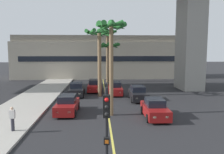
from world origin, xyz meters
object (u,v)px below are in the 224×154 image
(traffic_light_median_near, at_px, (107,131))
(palm_tree_mid_median, at_px, (111,37))
(car_queue_second, at_px, (155,109))
(car_queue_fourth, at_px, (95,86))
(palm_tree_near_median, at_px, (107,42))
(car_queue_fifth, at_px, (138,94))
(palm_tree_far_median, at_px, (99,43))
(car_queue_front, at_px, (67,105))
(palm_tree_farthest_median, at_px, (109,50))
(car_queue_third, at_px, (77,90))
(pedestrian_mid_block, at_px, (12,118))
(car_queue_sixth, at_px, (115,89))

(traffic_light_median_near, bearing_deg, palm_tree_mid_median, 86.12)
(palm_tree_mid_median, bearing_deg, car_queue_second, -13.32)
(car_queue_fourth, xyz_separation_m, palm_tree_near_median, (2.05, 8.66, 6.23))
(car_queue_fourth, xyz_separation_m, car_queue_fifth, (4.87, -5.79, 0.00))
(palm_tree_far_median, bearing_deg, car_queue_front, -111.87)
(palm_tree_farthest_median, bearing_deg, car_queue_front, -107.28)
(car_queue_third, relative_size, traffic_light_median_near, 0.99)
(traffic_light_median_near, distance_m, palm_tree_mid_median, 11.91)
(car_queue_fourth, relative_size, palm_tree_far_median, 0.52)
(car_queue_second, bearing_deg, palm_tree_far_median, 116.35)
(car_queue_fourth, distance_m, palm_tree_far_median, 6.62)
(palm_tree_mid_median, height_order, palm_tree_far_median, palm_tree_far_median)
(palm_tree_mid_median, bearing_deg, palm_tree_farthest_median, 88.11)
(car_queue_fourth, height_order, pedestrian_mid_block, pedestrian_mid_block)
(car_queue_front, xyz_separation_m, car_queue_third, (0.08, 7.67, 0.00))
(car_queue_sixth, bearing_deg, pedestrian_mid_block, -120.93)
(car_queue_fifth, xyz_separation_m, pedestrian_mid_block, (-10.00, -9.52, 0.28))
(car_queue_front, height_order, palm_tree_near_median, palm_tree_near_median)
(pedestrian_mid_block, bearing_deg, car_queue_front, 58.01)
(pedestrian_mid_block, bearing_deg, palm_tree_near_median, 73.33)
(car_queue_fourth, xyz_separation_m, pedestrian_mid_block, (-5.13, -15.30, 0.28))
(car_queue_fourth, relative_size, palm_tree_mid_median, 0.52)
(car_queue_front, xyz_separation_m, car_queue_fifth, (7.06, 4.80, 0.00))
(palm_tree_far_median, bearing_deg, palm_tree_mid_median, -83.65)
(car_queue_second, relative_size, car_queue_fifth, 1.01)
(car_queue_front, distance_m, palm_tree_farthest_median, 15.11)
(traffic_light_median_near, bearing_deg, palm_tree_farthest_median, 87.24)
(palm_tree_far_median, relative_size, palm_tree_farthest_median, 1.20)
(traffic_light_median_near, bearing_deg, car_queue_third, 98.40)
(palm_tree_far_median, bearing_deg, car_queue_sixth, 28.05)
(car_queue_third, xyz_separation_m, palm_tree_mid_median, (3.70, -8.62, 5.82))
(palm_tree_near_median, distance_m, palm_tree_mid_median, 20.21)
(car_queue_front, xyz_separation_m, palm_tree_near_median, (4.23, 19.26, 6.23))
(traffic_light_median_near, relative_size, palm_tree_near_median, 0.47)
(traffic_light_median_near, height_order, palm_tree_far_median, palm_tree_far_median)
(traffic_light_median_near, distance_m, palm_tree_near_median, 31.77)
(palm_tree_mid_median, bearing_deg, car_queue_sixth, 83.71)
(car_queue_third, relative_size, palm_tree_far_median, 0.52)
(palm_tree_mid_median, bearing_deg, pedestrian_mid_block, -150.73)
(traffic_light_median_near, bearing_deg, car_queue_fifth, 76.62)
(car_queue_fourth, height_order, palm_tree_farthest_median, palm_tree_farthest_median)
(car_queue_second, relative_size, car_queue_third, 1.00)
(traffic_light_median_near, bearing_deg, palm_tree_far_median, 90.41)
(car_queue_second, distance_m, pedestrian_mid_block, 10.66)
(car_queue_second, height_order, palm_tree_mid_median, palm_tree_mid_median)
(car_queue_second, xyz_separation_m, palm_tree_near_median, (-3.07, 21.04, 6.23))
(car_queue_second, xyz_separation_m, palm_tree_far_median, (-4.43, 8.94, 5.62))
(car_queue_fifth, bearing_deg, car_queue_third, 157.66)
(car_queue_third, xyz_separation_m, pedestrian_mid_block, (-3.02, -12.38, 0.28))
(traffic_light_median_near, xyz_separation_m, palm_tree_near_median, (1.22, 31.46, 4.23))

